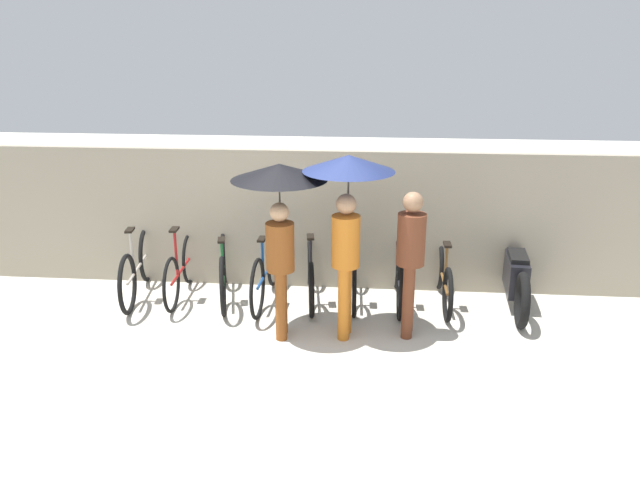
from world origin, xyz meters
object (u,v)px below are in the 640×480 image
at_px(parked_bicycle_4, 310,273).
at_px(motorcycle, 516,277).
at_px(pedestrian_center, 348,196).
at_px(parked_bicycle_1, 181,269).
at_px(pedestrian_trailing, 411,253).
at_px(parked_bicycle_6, 399,274).
at_px(parked_bicycle_5, 354,275).
at_px(parked_bicycle_3, 266,271).
at_px(pedestrian_leading, 280,200).
at_px(parked_bicycle_0, 138,267).
at_px(parked_bicycle_7, 443,277).
at_px(parked_bicycle_2, 223,269).

height_order(parked_bicycle_4, motorcycle, parked_bicycle_4).
bearing_deg(parked_bicycle_4, pedestrian_center, -158.30).
height_order(parked_bicycle_1, pedestrian_trailing, pedestrian_trailing).
bearing_deg(parked_bicycle_6, parked_bicycle_4, 89.62).
bearing_deg(parked_bicycle_5, parked_bicycle_3, 92.34).
bearing_deg(parked_bicycle_6, parked_bicycle_1, 90.38).
distance_m(parked_bicycle_1, pedestrian_trailing, 3.14).
bearing_deg(parked_bicycle_3, pedestrian_leading, -158.15).
bearing_deg(parked_bicycle_1, pedestrian_leading, -125.44).
bearing_deg(parked_bicycle_0, motorcycle, -96.36).
bearing_deg(pedestrian_trailing, parked_bicycle_0, 172.70).
distance_m(parked_bicycle_4, parked_bicycle_7, 1.72).
bearing_deg(motorcycle, parked_bicycle_0, 96.23).
distance_m(parked_bicycle_0, parked_bicycle_4, 2.30).
xyz_separation_m(parked_bicycle_1, parked_bicycle_2, (0.57, 0.00, 0.01)).
bearing_deg(parked_bicycle_1, pedestrian_trailing, -109.43).
relative_size(parked_bicycle_3, pedestrian_center, 0.88).
xyz_separation_m(parked_bicycle_1, parked_bicycle_6, (2.87, 0.04, 0.00)).
bearing_deg(parked_bicycle_7, parked_bicycle_3, 92.00).
relative_size(parked_bicycle_5, pedestrian_leading, 0.81).
bearing_deg(motorcycle, parked_bicycle_3, 96.84).
bearing_deg(pedestrian_leading, pedestrian_trailing, -3.09).
bearing_deg(parked_bicycle_1, pedestrian_center, -114.58).
height_order(parked_bicycle_2, pedestrian_leading, pedestrian_leading).
height_order(parked_bicycle_2, motorcycle, parked_bicycle_2).
relative_size(parked_bicycle_4, motorcycle, 0.88).
bearing_deg(parked_bicycle_3, parked_bicycle_0, 91.63).
bearing_deg(parked_bicycle_1, parked_bicycle_0, 91.14).
bearing_deg(pedestrian_leading, parked_bicycle_2, 127.94).
bearing_deg(parked_bicycle_0, pedestrian_leading, -121.40).
distance_m(parked_bicycle_0, pedestrian_trailing, 3.67).
relative_size(parked_bicycle_0, motorcycle, 0.94).
xyz_separation_m(parked_bicycle_7, pedestrian_center, (-1.21, -0.94, 1.30)).
height_order(parked_bicycle_1, parked_bicycle_5, parked_bicycle_1).
bearing_deg(parked_bicycle_1, parked_bicycle_5, -91.63).
bearing_deg(parked_bicycle_3, pedestrian_center, -126.65).
relative_size(parked_bicycle_0, pedestrian_center, 0.88).
distance_m(parked_bicycle_0, pedestrian_leading, 2.56).
relative_size(pedestrian_trailing, motorcycle, 0.87).
bearing_deg(pedestrian_trailing, parked_bicycle_2, 165.79).
bearing_deg(parked_bicycle_2, pedestrian_center, -130.55).
height_order(parked_bicycle_5, pedestrian_trailing, pedestrian_trailing).
bearing_deg(parked_bicycle_7, parked_bicycle_6, 91.14).
xyz_separation_m(parked_bicycle_4, pedestrian_center, (0.51, -0.93, 1.29)).
distance_m(parked_bicycle_4, parked_bicycle_6, 1.15).
xyz_separation_m(parked_bicycle_7, pedestrian_trailing, (-0.50, -0.93, 0.65)).
height_order(parked_bicycle_2, parked_bicycle_6, parked_bicycle_2).
bearing_deg(parked_bicycle_7, parked_bicycle_1, 90.62).
distance_m(parked_bicycle_0, parked_bicycle_3, 1.72).
xyz_separation_m(pedestrian_center, pedestrian_trailing, (0.72, 0.01, -0.65)).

